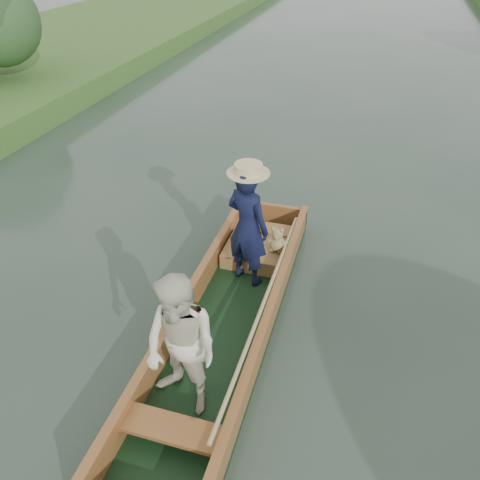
# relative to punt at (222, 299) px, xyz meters

# --- Properties ---
(ground) EXTENTS (120.00, 120.00, 0.00)m
(ground) POSITION_rel_punt_xyz_m (0.01, 0.07, -0.57)
(ground) COLOR #283D30
(ground) RESTS_ON ground
(trees_far) EXTENTS (21.96, 9.99, 4.39)m
(trees_far) POSITION_rel_punt_xyz_m (2.66, 10.51, 1.83)
(trees_far) COLOR #47331E
(trees_far) RESTS_ON ground
(punt) EXTENTS (1.12, 5.00, 1.78)m
(punt) POSITION_rel_punt_xyz_m (0.00, 0.00, 0.00)
(punt) COLOR black
(punt) RESTS_ON ground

